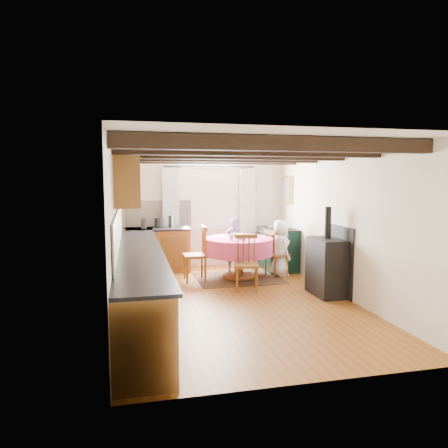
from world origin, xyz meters
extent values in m
cube|color=brown|center=(0.00, 0.00, 0.00)|extent=(3.60, 5.50, 0.00)
cube|color=white|center=(0.00, 0.00, 2.40)|extent=(3.60, 5.50, 0.00)
cube|color=silver|center=(0.00, 2.75, 1.20)|extent=(3.60, 0.00, 2.40)
cube|color=silver|center=(0.00, -2.75, 1.20)|extent=(3.60, 0.00, 2.40)
cube|color=silver|center=(-1.80, 0.00, 1.20)|extent=(0.00, 5.50, 2.40)
cube|color=silver|center=(1.80, 0.00, 1.20)|extent=(0.00, 5.50, 2.40)
cube|color=black|center=(0.00, -2.00, 2.31)|extent=(3.60, 0.16, 0.16)
cube|color=black|center=(0.00, -1.00, 2.31)|extent=(3.60, 0.16, 0.16)
cube|color=black|center=(0.00, 0.00, 2.31)|extent=(3.60, 0.16, 0.16)
cube|color=black|center=(0.00, 1.00, 2.31)|extent=(3.60, 0.16, 0.16)
cube|color=black|center=(0.00, 2.00, 2.31)|extent=(3.60, 0.16, 0.16)
cube|color=beige|center=(-1.78, 0.30, 1.20)|extent=(0.02, 4.50, 0.55)
cube|color=beige|center=(-1.00, 2.73, 1.20)|extent=(1.40, 0.02, 0.55)
cube|color=brown|center=(-1.50, 0.00, 0.44)|extent=(0.60, 5.30, 0.88)
cube|color=brown|center=(-1.05, 2.45, 0.44)|extent=(1.30, 0.60, 0.88)
cube|color=black|center=(-1.48, 0.00, 0.90)|extent=(0.64, 5.30, 0.04)
cube|color=black|center=(-1.05, 2.43, 0.90)|extent=(1.30, 0.64, 0.04)
cube|color=brown|center=(-1.63, 1.20, 1.95)|extent=(0.34, 1.80, 0.90)
cube|color=brown|center=(-1.63, -0.30, 1.90)|extent=(0.34, 0.90, 0.70)
cube|color=white|center=(0.10, 2.73, 1.60)|extent=(1.34, 0.03, 1.54)
cube|color=white|center=(0.10, 2.74, 1.60)|extent=(1.20, 0.01, 1.40)
cube|color=silver|center=(-0.75, 2.65, 1.10)|extent=(0.35, 0.10, 2.10)
cube|color=silver|center=(0.95, 2.65, 1.10)|extent=(0.35, 0.10, 2.10)
cylinder|color=black|center=(0.10, 2.65, 2.20)|extent=(2.00, 0.03, 0.03)
cube|color=gold|center=(1.77, 2.30, 1.70)|extent=(0.04, 0.50, 0.60)
cylinder|color=silver|center=(1.05, 2.72, 1.70)|extent=(0.30, 0.02, 0.30)
cube|color=black|center=(0.44, 1.44, 0.01)|extent=(1.63, 1.27, 0.01)
imported|color=#4C506D|center=(0.50, 2.05, 0.57)|extent=(0.45, 0.33, 1.14)
imported|color=white|center=(1.31, 1.49, 0.56)|extent=(0.43, 0.59, 1.12)
imported|color=silver|center=(0.47, 1.70, 0.83)|extent=(0.32, 0.32, 0.06)
imported|color=silver|center=(0.45, 1.27, 0.83)|extent=(0.27, 0.27, 0.06)
imported|color=silver|center=(0.24, 1.24, 0.85)|extent=(0.12, 0.12, 0.10)
cylinder|color=#262628|center=(-1.33, 2.38, 1.03)|extent=(0.12, 0.12, 0.21)
cylinder|color=#262628|center=(-1.01, 2.48, 1.02)|extent=(0.19, 0.19, 0.21)
cylinder|color=#262628|center=(-0.78, 2.43, 1.05)|extent=(0.09, 0.09, 0.25)
camera|label=1|loc=(-1.60, -6.23, 1.94)|focal=33.24mm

